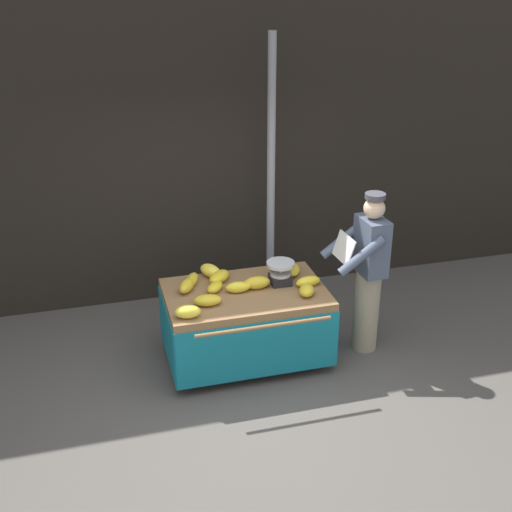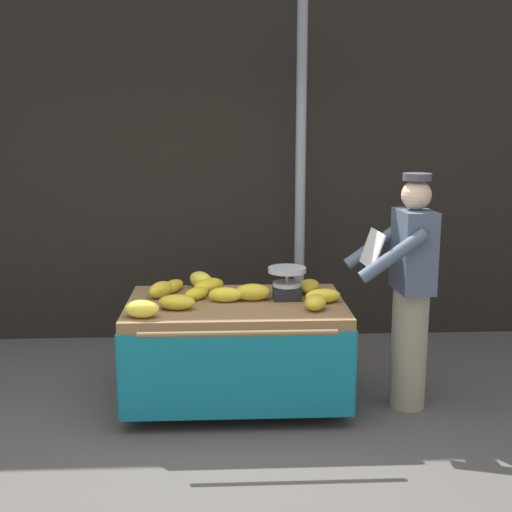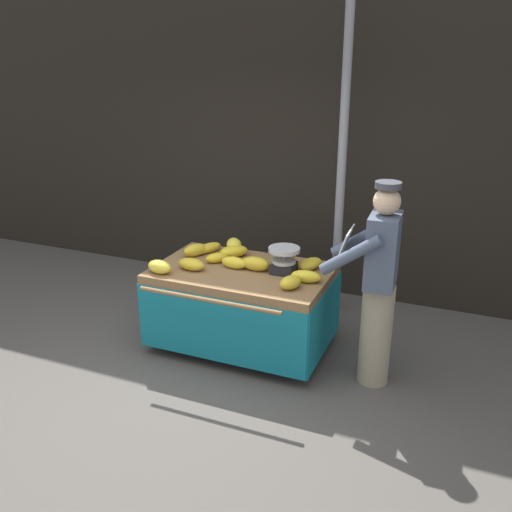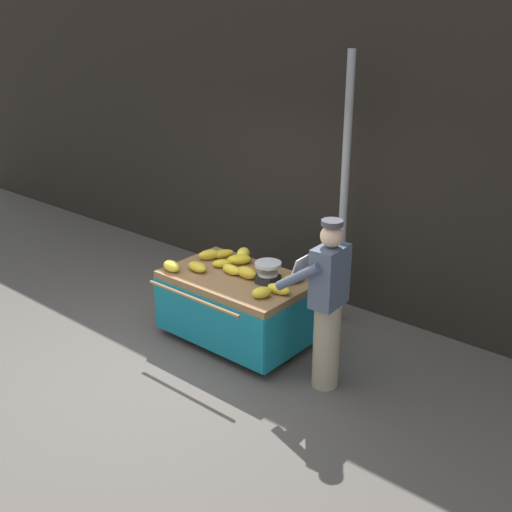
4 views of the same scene
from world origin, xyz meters
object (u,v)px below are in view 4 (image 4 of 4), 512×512
banana_bunch_6 (209,255)px  banana_bunch_5 (222,263)px  banana_bunch_7 (171,266)px  banana_bunch_0 (293,278)px  banana_bunch_10 (279,289)px  banana_bunch_11 (247,273)px  banana_bunch_2 (197,267)px  weighing_scale (268,273)px  banana_bunch_1 (239,259)px  banana_bunch_4 (231,270)px  banana_bunch_3 (222,254)px  banana_bunch_9 (243,254)px  banana_cart (237,294)px  banana_bunch_8 (262,292)px  vendor_person (327,304)px  street_pole (344,195)px

banana_bunch_6 → banana_bunch_5: bearing=-15.2°
banana_bunch_7 → banana_bunch_0: bearing=27.3°
banana_bunch_0 → banana_bunch_6: (-1.12, -0.11, 0.01)m
banana_bunch_10 → banana_bunch_11: size_ratio=0.98×
banana_bunch_11 → banana_bunch_6: bearing=170.0°
banana_bunch_2 → banana_bunch_6: banana_bunch_6 is taller
weighing_scale → banana_bunch_1: (-0.58, 0.20, -0.06)m
banana_bunch_4 → banana_bunch_1: bearing=114.9°
banana_bunch_4 → banana_bunch_3: bearing=144.6°
banana_bunch_1 → banana_bunch_5: bearing=-113.7°
banana_bunch_3 → banana_bunch_9: size_ratio=1.12×
banana_cart → banana_bunch_11: size_ratio=6.00×
banana_bunch_11 → weighing_scale: bearing=9.5°
banana_bunch_7 → banana_bunch_3: bearing=76.8°
banana_cart → banana_bunch_8: bearing=-24.0°
banana_cart → banana_bunch_11: 0.31m
banana_bunch_3 → vendor_person: 1.77m
banana_bunch_9 → banana_bunch_2: bearing=-104.0°
vendor_person → banana_bunch_0: bearing=151.5°
weighing_scale → banana_bunch_6: weighing_scale is taller
weighing_scale → banana_bunch_6: bearing=175.3°
weighing_scale → banana_bunch_10: size_ratio=1.07×
weighing_scale → banana_bunch_2: 0.83m
street_pole → banana_bunch_2: bearing=-127.1°
banana_bunch_1 → banana_bunch_11: (0.33, -0.24, 0.01)m
banana_bunch_10 → vendor_person: size_ratio=0.15×
banana_bunch_6 → banana_bunch_3: bearing=62.1°
banana_bunch_7 → banana_bunch_9: banana_bunch_9 is taller
banana_bunch_10 → vendor_person: vendor_person is taller
banana_bunch_1 → banana_bunch_4: bearing=-65.1°
weighing_scale → vendor_person: vendor_person is taller
banana_bunch_2 → banana_bunch_5: banana_bunch_2 is taller
weighing_scale → banana_bunch_6: size_ratio=1.13×
weighing_scale → banana_bunch_8: size_ratio=1.34×
banana_bunch_7 → banana_bunch_9: (0.37, 0.77, 0.00)m
banana_bunch_7 → banana_bunch_11: 0.85m
weighing_scale → banana_bunch_11: weighing_scale is taller
banana_bunch_0 → banana_bunch_7: banana_bunch_7 is taller
weighing_scale → banana_bunch_2: size_ratio=1.08×
banana_bunch_3 → banana_bunch_6: banana_bunch_6 is taller
banana_bunch_11 → vendor_person: size_ratio=0.16×
banana_bunch_7 → banana_bunch_10: size_ratio=0.90×
banana_bunch_5 → banana_bunch_10: 0.92m
banana_bunch_5 → banana_bunch_11: size_ratio=0.82×
weighing_scale → banana_bunch_11: bearing=-170.5°
vendor_person → banana_bunch_9: bearing=160.8°
banana_bunch_2 → vendor_person: (1.65, 0.07, 0.04)m
street_pole → banana_bunch_0: (-0.03, -0.89, -0.72)m
banana_bunch_1 → banana_bunch_7: bearing=-124.2°
banana_bunch_8 → street_pole: bearing=88.3°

